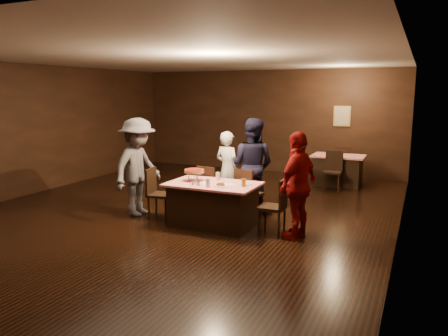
{
  "coord_description": "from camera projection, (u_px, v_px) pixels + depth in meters",
  "views": [
    {
      "loc": [
        4.25,
        -7.41,
        2.36
      ],
      "look_at": [
        1.03,
        -0.33,
        1.0
      ],
      "focal_mm": 35.0,
      "sensor_mm": 36.0,
      "label": 1
    }
  ],
  "objects": [
    {
      "name": "room",
      "position": [
        183.0,
        104.0,
        8.42
      ],
      "size": [
        10.0,
        10.04,
        3.02
      ],
      "color": "black",
      "rests_on": "ground"
    },
    {
      "name": "main_table",
      "position": [
        213.0,
        204.0,
        7.76
      ],
      "size": [
        1.6,
        1.0,
        0.77
      ],
      "primitive_type": "cube",
      "color": "red",
      "rests_on": "ground"
    },
    {
      "name": "back_table",
      "position": [
        338.0,
        170.0,
        11.17
      ],
      "size": [
        1.3,
        0.9,
        0.77
      ],
      "primitive_type": "cube",
      "color": "red",
      "rests_on": "ground"
    },
    {
      "name": "chair_far_left",
      "position": [
        211.0,
        189.0,
        8.59
      ],
      "size": [
        0.49,
        0.49,
        0.95
      ],
      "primitive_type": "cube",
      "rotation": [
        0.0,
        0.0,
        2.97
      ],
      "color": "black",
      "rests_on": "ground"
    },
    {
      "name": "chair_far_right",
      "position": [
        249.0,
        193.0,
        8.26
      ],
      "size": [
        0.51,
        0.51,
        0.95
      ],
      "primitive_type": "cube",
      "rotation": [
        0.0,
        0.0,
        2.88
      ],
      "color": "black",
      "rests_on": "ground"
    },
    {
      "name": "chair_end_left",
      "position": [
        161.0,
        194.0,
        8.2
      ],
      "size": [
        0.48,
        0.48,
        0.95
      ],
      "primitive_type": "cube",
      "rotation": [
        0.0,
        0.0,
        1.72
      ],
      "color": "black",
      "rests_on": "ground"
    },
    {
      "name": "chair_end_right",
      "position": [
        272.0,
        206.0,
        7.3
      ],
      "size": [
        0.43,
        0.43,
        0.95
      ],
      "primitive_type": "cube",
      "rotation": [
        0.0,
        0.0,
        -1.55
      ],
      "color": "black",
      "rests_on": "ground"
    },
    {
      "name": "chair_back_near",
      "position": [
        333.0,
        171.0,
        10.53
      ],
      "size": [
        0.44,
        0.44,
        0.95
      ],
      "primitive_type": "cube",
      "rotation": [
        0.0,
        0.0,
        0.04
      ],
      "color": "black",
      "rests_on": "ground"
    },
    {
      "name": "chair_back_far",
      "position": [
        342.0,
        163.0,
        11.69
      ],
      "size": [
        0.5,
        0.5,
        0.95
      ],
      "primitive_type": "cube",
      "rotation": [
        0.0,
        0.0,
        3.34
      ],
      "color": "black",
      "rests_on": "ground"
    },
    {
      "name": "diner_white_jacket",
      "position": [
        227.0,
        170.0,
        8.92
      ],
      "size": [
        0.66,
        0.52,
        1.58
      ],
      "primitive_type": "imported",
      "rotation": [
        0.0,
        0.0,
        2.87
      ],
      "color": "silver",
      "rests_on": "ground"
    },
    {
      "name": "diner_navy_hoodie",
      "position": [
        252.0,
        165.0,
        8.63
      ],
      "size": [
        0.94,
        0.75,
        1.86
      ],
      "primitive_type": "imported",
      "rotation": [
        0.0,
        0.0,
        3.1
      ],
      "color": "black",
      "rests_on": "ground"
    },
    {
      "name": "diner_grey_knit",
      "position": [
        138.0,
        167.0,
        8.36
      ],
      "size": [
        0.78,
        1.26,
        1.88
      ],
      "primitive_type": "imported",
      "rotation": [
        0.0,
        0.0,
        1.5
      ],
      "color": "#58585D",
      "rests_on": "ground"
    },
    {
      "name": "diner_red_shirt",
      "position": [
        298.0,
        186.0,
        7.01
      ],
      "size": [
        0.66,
        1.1,
        1.75
      ],
      "primitive_type": "imported",
      "rotation": [
        0.0,
        0.0,
        -1.81
      ],
      "color": "maroon",
      "rests_on": "ground"
    },
    {
      "name": "pizza_stand",
      "position": [
        194.0,
        171.0,
        7.88
      ],
      "size": [
        0.38,
        0.38,
        0.22
      ],
      "color": "black",
      "rests_on": "main_table"
    },
    {
      "name": "plate_with_slice",
      "position": [
        222.0,
        185.0,
        7.43
      ],
      "size": [
        0.25,
        0.25,
        0.06
      ],
      "color": "white",
      "rests_on": "main_table"
    },
    {
      "name": "plate_empty",
      "position": [
        245.0,
        184.0,
        7.61
      ],
      "size": [
        0.25,
        0.25,
        0.01
      ],
      "primitive_type": "cylinder",
      "color": "white",
      "rests_on": "main_table"
    },
    {
      "name": "glass_front_left",
      "position": [
        208.0,
        183.0,
        7.4
      ],
      "size": [
        0.08,
        0.08,
        0.14
      ],
      "primitive_type": "cylinder",
      "color": "silver",
      "rests_on": "main_table"
    },
    {
      "name": "glass_amber",
      "position": [
        243.0,
        183.0,
        7.4
      ],
      "size": [
        0.08,
        0.08,
        0.14
      ],
      "primitive_type": "cylinder",
      "color": "#BF7F26",
      "rests_on": "main_table"
    },
    {
      "name": "glass_back",
      "position": [
        218.0,
        176.0,
        7.98
      ],
      "size": [
        0.08,
        0.08,
        0.14
      ],
      "primitive_type": "cylinder",
      "color": "silver",
      "rests_on": "main_table"
    },
    {
      "name": "condiments",
      "position": [
        196.0,
        183.0,
        7.51
      ],
      "size": [
        0.17,
        0.1,
        0.09
      ],
      "color": "silver",
      "rests_on": "main_table"
    },
    {
      "name": "napkin_center",
      "position": [
        229.0,
        184.0,
        7.58
      ],
      "size": [
        0.19,
        0.19,
        0.01
      ],
      "primitive_type": "cube",
      "rotation": [
        0.0,
        0.0,
        0.21
      ],
      "color": "white",
      "rests_on": "main_table"
    },
    {
      "name": "napkin_left",
      "position": [
        204.0,
        183.0,
        7.71
      ],
      "size": [
        0.21,
        0.21,
        0.01
      ],
      "primitive_type": "cube",
      "rotation": [
        0.0,
        0.0,
        -0.35
      ],
      "color": "white",
      "rests_on": "main_table"
    }
  ]
}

